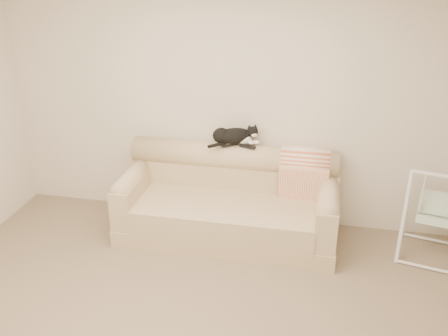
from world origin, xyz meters
name	(u,v)px	position (x,y,z in m)	size (l,w,h in m)	color
room_shell	(188,159)	(0.00, 0.00, 1.53)	(5.04, 4.04, 2.60)	beige
sofa	(229,203)	(-0.04, 1.62, 0.35)	(2.20, 0.93, 0.90)	tan
remote_a	(229,144)	(-0.08, 1.83, 0.91)	(0.18, 0.14, 0.03)	black
remote_b	(248,146)	(0.11, 1.82, 0.91)	(0.18, 0.09, 0.02)	black
tuxedo_cat	(234,136)	(-0.04, 1.85, 1.00)	(0.51, 0.37, 0.21)	black
throw_blanket	(305,167)	(0.70, 1.84, 0.72)	(0.49, 0.38, 0.58)	#D5623D
baby_swing	(433,215)	(1.93, 1.61, 0.44)	(0.64, 0.67, 0.88)	white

